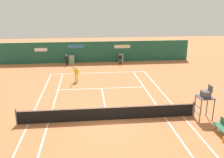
% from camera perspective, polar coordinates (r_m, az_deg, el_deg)
% --- Properties ---
extents(ground_plane, '(80.00, 80.00, 0.01)m').
position_cam_1_polar(ground_plane, '(17.46, -1.13, -8.64)').
color(ground_plane, '#C67042').
extents(tennis_net, '(12.10, 0.10, 1.07)m').
position_cam_1_polar(tennis_net, '(16.73, -0.96, -7.94)').
color(tennis_net, '#4C4C51').
rests_on(tennis_net, ground_plane).
extents(sponsor_back_wall, '(25.00, 1.02, 2.74)m').
position_cam_1_polar(sponsor_back_wall, '(32.67, -3.71, 6.25)').
color(sponsor_back_wall, '#1E5642').
rests_on(sponsor_back_wall, ground_plane).
extents(umpire_chair, '(1.00, 1.00, 2.42)m').
position_cam_1_polar(umpire_chair, '(17.62, 20.93, -3.84)').
color(umpire_chair, '#47474C').
rests_on(umpire_chair, ground_plane).
extents(player_bench, '(0.54, 1.22, 0.88)m').
position_cam_1_polar(player_bench, '(16.54, 24.46, -9.97)').
color(player_bench, '#38383D').
rests_on(player_bench, ground_plane).
extents(player_on_baseline, '(0.65, 0.63, 1.76)m').
position_cam_1_polar(player_on_baseline, '(24.79, -8.39, 1.47)').
color(player_on_baseline, yellow).
rests_on(player_on_baseline, ground_plane).
extents(ball_kid_centre_post, '(0.46, 0.22, 1.38)m').
position_cam_1_polar(ball_kid_centre_post, '(31.48, -10.52, 4.57)').
color(ball_kid_centre_post, black).
rests_on(ball_kid_centre_post, ground_plane).
extents(ball_kid_right_post, '(0.44, 0.19, 1.33)m').
position_cam_1_polar(ball_kid_right_post, '(31.70, 1.98, 4.89)').
color(ball_kid_right_post, black).
rests_on(ball_kid_right_post, ground_plane).
extents(tennis_ball_mid_court, '(0.07, 0.07, 0.07)m').
position_cam_1_polar(tennis_ball_mid_court, '(19.68, 8.74, -5.62)').
color(tennis_ball_mid_court, '#CCE033').
rests_on(tennis_ball_mid_court, ground_plane).
extents(tennis_ball_by_sideline, '(0.07, 0.07, 0.07)m').
position_cam_1_polar(tennis_ball_by_sideline, '(20.94, -2.49, -3.97)').
color(tennis_ball_by_sideline, '#CCE033').
rests_on(tennis_ball_by_sideline, ground_plane).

